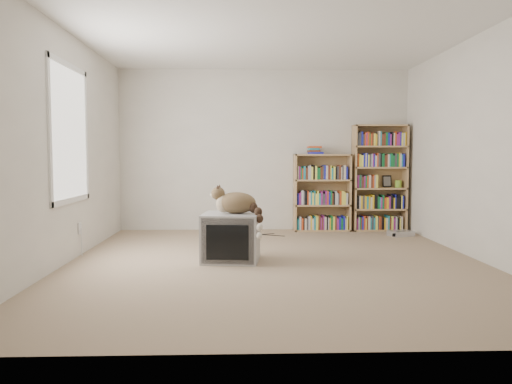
{
  "coord_description": "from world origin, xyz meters",
  "views": [
    {
      "loc": [
        -0.39,
        -5.32,
        1.14
      ],
      "look_at": [
        -0.18,
        1.0,
        0.7
      ],
      "focal_mm": 35.0,
      "sensor_mm": 36.0,
      "label": 1
    }
  ],
  "objects_px": {
    "crt_tv": "(231,237)",
    "cat": "(240,206)",
    "bookcase_short": "(322,196)",
    "bookcase_tall": "(379,180)",
    "dvd_player": "(401,233)"
  },
  "relations": [
    {
      "from": "bookcase_tall",
      "to": "bookcase_short",
      "type": "height_order",
      "value": "bookcase_tall"
    },
    {
      "from": "cat",
      "to": "crt_tv",
      "type": "bearing_deg",
      "value": 168.98
    },
    {
      "from": "crt_tv",
      "to": "bookcase_short",
      "type": "relative_size",
      "value": 0.56
    },
    {
      "from": "crt_tv",
      "to": "bookcase_short",
      "type": "xyz_separation_m",
      "value": [
        1.37,
        2.25,
        0.28
      ]
    },
    {
      "from": "crt_tv",
      "to": "cat",
      "type": "xyz_separation_m",
      "value": [
        0.1,
        -0.04,
        0.35
      ]
    },
    {
      "from": "bookcase_tall",
      "to": "dvd_player",
      "type": "xyz_separation_m",
      "value": [
        0.17,
        -0.58,
        -0.75
      ]
    },
    {
      "from": "bookcase_short",
      "to": "dvd_player",
      "type": "distance_m",
      "value": 1.31
    },
    {
      "from": "crt_tv",
      "to": "cat",
      "type": "distance_m",
      "value": 0.37
    },
    {
      "from": "cat",
      "to": "dvd_player",
      "type": "height_order",
      "value": "cat"
    },
    {
      "from": "crt_tv",
      "to": "bookcase_tall",
      "type": "relative_size",
      "value": 0.41
    },
    {
      "from": "bookcase_tall",
      "to": "crt_tv",
      "type": "bearing_deg",
      "value": -135.27
    },
    {
      "from": "cat",
      "to": "bookcase_tall",
      "type": "xyz_separation_m",
      "value": [
        2.17,
        2.28,
        0.17
      ]
    },
    {
      "from": "cat",
      "to": "bookcase_short",
      "type": "relative_size",
      "value": 0.52
    },
    {
      "from": "cat",
      "to": "bookcase_short",
      "type": "height_order",
      "value": "bookcase_short"
    },
    {
      "from": "crt_tv",
      "to": "dvd_player",
      "type": "relative_size",
      "value": 2.04
    }
  ]
}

